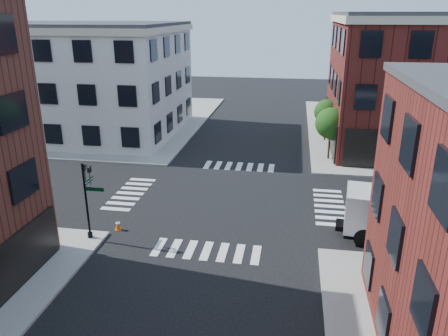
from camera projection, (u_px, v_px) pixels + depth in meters
name	position (u px, v px, depth m)	size (l,w,h in m)	color
ground	(226.00, 200.00, 30.26)	(120.00, 120.00, 0.00)	black
sidewalk_nw	(82.00, 119.00, 52.90)	(30.00, 30.00, 0.15)	gray
building_nw	(73.00, 80.00, 46.12)	(22.00, 16.00, 11.00)	silver
tree_near	(332.00, 125.00, 37.33)	(2.69, 2.69, 4.49)	black
tree_far	(327.00, 113.00, 43.00)	(2.43, 2.43, 4.07)	black
signal_pole	(88.00, 193.00, 24.10)	(1.29, 1.24, 4.60)	black
box_truck	(434.00, 210.00, 23.63)	(9.31, 3.82, 4.12)	white
traffic_cone	(118.00, 225.00, 25.98)	(0.48, 0.48, 0.67)	#DE5B09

